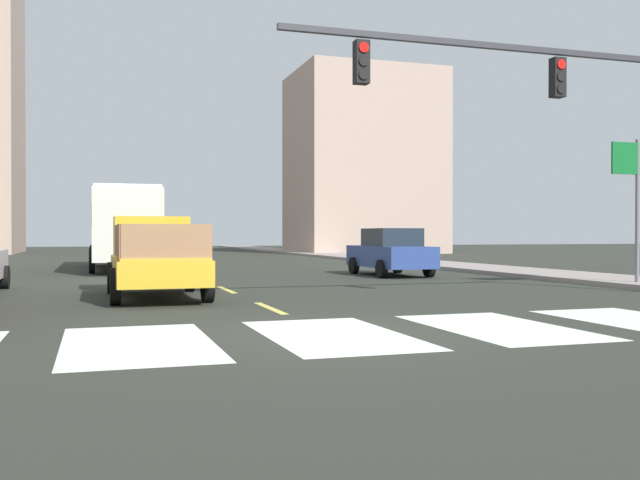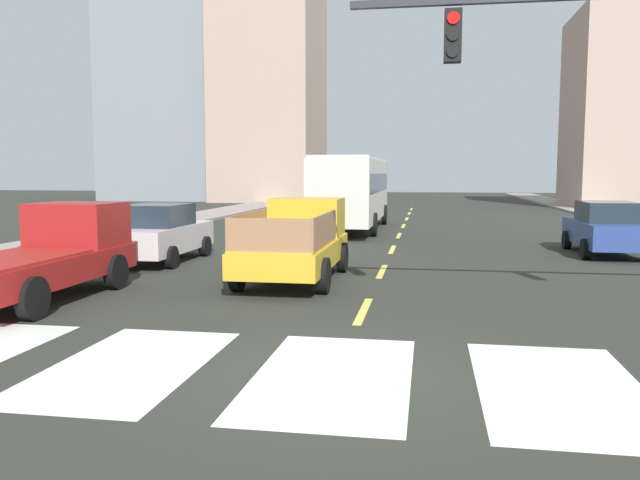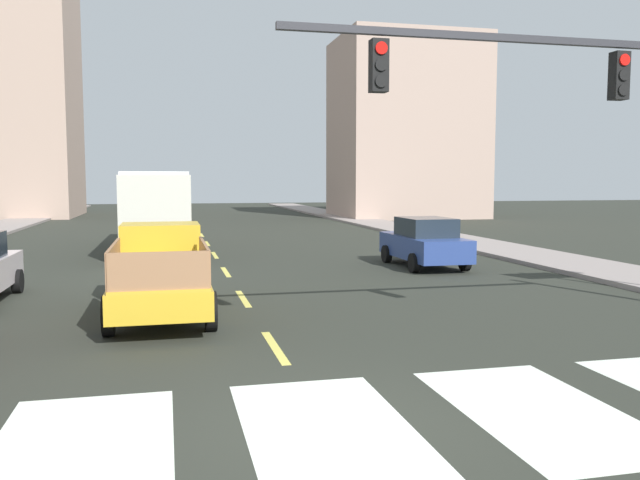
{
  "view_description": "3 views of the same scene",
  "coord_description": "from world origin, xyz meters",
  "px_view_note": "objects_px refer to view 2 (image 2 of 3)",
  "views": [
    {
      "loc": [
        -3.42,
        -10.09,
        1.51
      ],
      "look_at": [
        2.16,
        7.44,
        1.36
      ],
      "focal_mm": 39.88,
      "sensor_mm": 36.0,
      "label": 1
    },
    {
      "loc": [
        1.19,
        -8.04,
        2.64
      ],
      "look_at": [
        -1.41,
        7.32,
        1.0
      ],
      "focal_mm": 35.88,
      "sensor_mm": 36.0,
      "label": 2
    },
    {
      "loc": [
        -1.86,
        -7.46,
        3.0
      ],
      "look_at": [
        2.42,
        10.74,
        1.3
      ],
      "focal_mm": 36.73,
      "sensor_mm": 36.0,
      "label": 3
    }
  ],
  "objects_px": {
    "pickup_stakebed": "(298,241)",
    "sedan_far": "(160,233)",
    "sedan_near_left": "(606,228)",
    "pickup_dark": "(48,254)",
    "city_bus": "(353,188)"
  },
  "relations": [
    {
      "from": "pickup_stakebed",
      "to": "sedan_far",
      "type": "height_order",
      "value": "pickup_stakebed"
    },
    {
      "from": "sedan_near_left",
      "to": "sedan_far",
      "type": "distance_m",
      "value": 14.11
    },
    {
      "from": "pickup_dark",
      "to": "sedan_near_left",
      "type": "bearing_deg",
      "value": 36.34
    },
    {
      "from": "city_bus",
      "to": "sedan_far",
      "type": "xyz_separation_m",
      "value": [
        -4.42,
        -11.57,
        -1.09
      ]
    },
    {
      "from": "city_bus",
      "to": "sedan_near_left",
      "type": "bearing_deg",
      "value": -41.8
    },
    {
      "from": "city_bus",
      "to": "sedan_far",
      "type": "bearing_deg",
      "value": -112.86
    },
    {
      "from": "pickup_stakebed",
      "to": "city_bus",
      "type": "distance_m",
      "value": 13.85
    },
    {
      "from": "sedan_near_left",
      "to": "sedan_far",
      "type": "bearing_deg",
      "value": -165.44
    },
    {
      "from": "city_bus",
      "to": "sedan_near_left",
      "type": "height_order",
      "value": "city_bus"
    },
    {
      "from": "pickup_stakebed",
      "to": "pickup_dark",
      "type": "xyz_separation_m",
      "value": [
        -4.74,
        -3.3,
        -0.02
      ]
    },
    {
      "from": "pickup_dark",
      "to": "sedan_far",
      "type": "distance_m",
      "value": 5.54
    },
    {
      "from": "sedan_far",
      "to": "pickup_dark",
      "type": "bearing_deg",
      "value": -90.65
    },
    {
      "from": "pickup_dark",
      "to": "sedan_near_left",
      "type": "distance_m",
      "value": 16.61
    },
    {
      "from": "pickup_stakebed",
      "to": "city_bus",
      "type": "height_order",
      "value": "city_bus"
    },
    {
      "from": "pickup_stakebed",
      "to": "sedan_far",
      "type": "distance_m",
      "value": 5.17
    }
  ]
}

